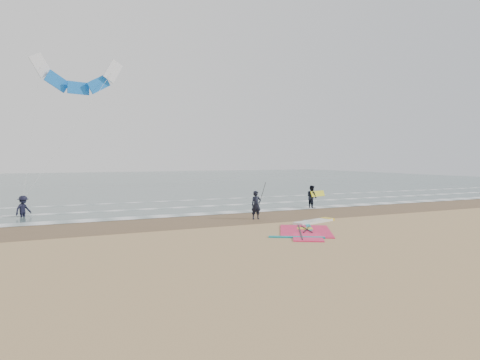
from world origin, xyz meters
name	(u,v)px	position (x,y,z in m)	size (l,w,h in m)	color
ground	(302,234)	(0.00, 0.00, 0.00)	(120.00, 120.00, 0.00)	tan
sea_water	(122,181)	(0.00, 48.00, 0.01)	(120.00, 80.00, 0.02)	#47605E
wet_sand_band	(244,217)	(0.00, 6.00, 0.00)	(120.00, 5.00, 0.01)	brown
foam_waterline	(216,208)	(0.00, 10.44, 0.03)	(120.00, 9.15, 0.02)	white
windsurf_rig	(309,228)	(1.11, 1.10, 0.04)	(5.61, 5.31, 0.13)	white
person_standing	(256,205)	(0.27, 5.04, 0.79)	(0.58, 0.38, 1.58)	black
person_walking	(312,197)	(6.01, 8.08, 0.77)	(0.75, 0.58, 1.54)	black
person_wading	(23,203)	(-11.46, 11.32, 0.79)	(1.03, 0.59, 1.59)	black
held_pole	(261,198)	(0.57, 5.04, 1.16)	(0.17, 0.86, 1.82)	black
carried_kiteboard	(318,194)	(6.41, 7.98, 0.98)	(1.30, 0.51, 0.39)	yellow
surf_kite	(78,78)	(-8.05, 16.09, 8.91)	(6.52, 5.10, 9.46)	white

